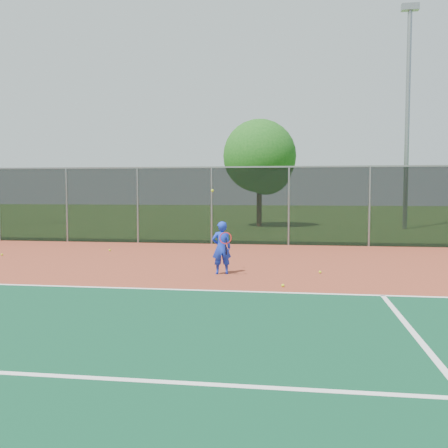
% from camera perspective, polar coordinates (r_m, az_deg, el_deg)
% --- Properties ---
extents(ground, '(120.00, 120.00, 0.00)m').
position_cam_1_polar(ground, '(7.56, 6.15, -12.66)').
color(ground, '#2C5317').
rests_on(ground, ground).
extents(court_apron, '(30.00, 20.00, 0.02)m').
position_cam_1_polar(court_apron, '(9.49, 6.57, -9.15)').
color(court_apron, '#973E26').
rests_on(court_apron, ground).
extents(fence_back, '(30.00, 0.06, 3.03)m').
position_cam_1_polar(fence_back, '(19.25, 7.42, 2.18)').
color(fence_back, black).
rests_on(fence_back, court_apron).
extents(tennis_player, '(0.59, 0.63, 2.14)m').
position_cam_1_polar(tennis_player, '(12.60, -0.28, -2.70)').
color(tennis_player, '#1633D0').
rests_on(tennis_player, court_apron).
extents(practice_ball_1, '(0.07, 0.07, 0.07)m').
position_cam_1_polar(practice_ball_1, '(11.09, 6.75, -6.99)').
color(practice_ball_1, '#C3E11A').
rests_on(practice_ball_1, court_apron).
extents(practice_ball_2, '(0.07, 0.07, 0.07)m').
position_cam_1_polar(practice_ball_2, '(17.66, -24.04, -3.21)').
color(practice_ball_2, '#C3E11A').
rests_on(practice_ball_2, court_apron).
extents(practice_ball_4, '(0.07, 0.07, 0.07)m').
position_cam_1_polar(practice_ball_4, '(13.00, 10.93, -5.41)').
color(practice_ball_4, '#C3E11A').
rests_on(practice_ball_4, court_apron).
extents(practice_ball_6, '(0.07, 0.07, 0.07)m').
position_cam_1_polar(practice_ball_6, '(17.75, -12.92, -2.93)').
color(practice_ball_6, '#C3E11A').
rests_on(practice_ball_6, court_apron).
extents(floodlight_n, '(0.90, 0.40, 11.97)m').
position_cam_1_polar(floodlight_n, '(29.23, 20.26, 12.79)').
color(floodlight_n, gray).
rests_on(floodlight_n, ground).
extents(tree_back_left, '(4.21, 4.21, 6.18)m').
position_cam_1_polar(tree_back_left, '(28.93, 4.25, 7.39)').
color(tree_back_left, '#372214').
rests_on(tree_back_left, ground).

